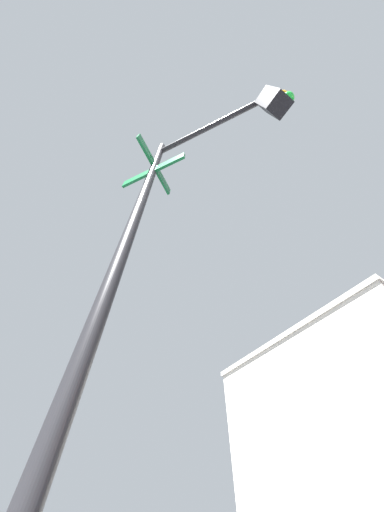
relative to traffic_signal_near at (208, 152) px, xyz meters
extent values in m
cylinder|color=black|center=(-0.76, -0.48, -1.25)|extent=(0.12, 0.12, 6.15)
cylinder|color=black|center=(0.10, 0.06, 1.43)|extent=(1.77, 1.17, 0.09)
cube|color=black|center=(0.96, 0.61, 0.98)|extent=(0.28, 0.28, 0.80)
sphere|color=red|center=(1.08, 0.69, 1.23)|extent=(0.18, 0.18, 0.18)
sphere|color=orange|center=(1.08, 0.69, 0.98)|extent=(0.18, 0.18, 0.18)
sphere|color=green|center=(1.08, 0.69, 0.73)|extent=(0.18, 0.18, 0.18)
cube|color=#0F5128|center=(-0.76, -0.48, 0.39)|extent=(0.95, 0.62, 0.20)
cube|color=#0F5128|center=(-0.76, -0.48, 0.61)|extent=(0.57, 0.87, 0.20)
cube|color=#9D998E|center=(-9.65, 27.35, 7.37)|extent=(16.14, 25.29, 0.40)
camera|label=1|loc=(0.63, -0.66, -3.31)|focal=16.44mm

